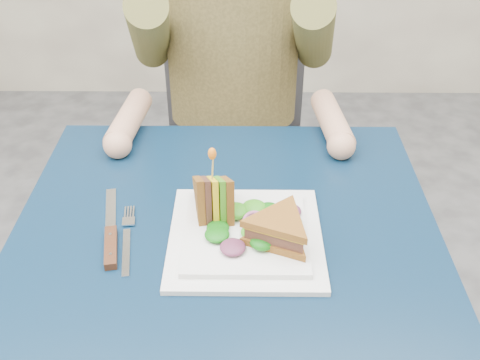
{
  "coord_description": "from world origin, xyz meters",
  "views": [
    {
      "loc": [
        0.03,
        -0.73,
        1.37
      ],
      "look_at": [
        0.02,
        0.04,
        0.82
      ],
      "focal_mm": 42.0,
      "sensor_mm": 36.0,
      "label": 1
    }
  ],
  "objects_px": {
    "chair": "(234,120)",
    "fork": "(127,241)",
    "sandwich_flat": "(279,229)",
    "knife": "(111,240)",
    "table": "(226,268)",
    "sandwich_upright": "(214,198)",
    "diner": "(232,9)",
    "plate": "(246,236)"
  },
  "relations": [
    {
      "from": "chair",
      "to": "fork",
      "type": "distance_m",
      "value": 0.8
    },
    {
      "from": "sandwich_flat",
      "to": "knife",
      "type": "xyz_separation_m",
      "value": [
        -0.28,
        0.02,
        -0.04
      ]
    },
    {
      "from": "chair",
      "to": "table",
      "type": "bearing_deg",
      "value": -90.0
    },
    {
      "from": "sandwich_flat",
      "to": "sandwich_upright",
      "type": "relative_size",
      "value": 1.24
    },
    {
      "from": "table",
      "to": "sandwich_upright",
      "type": "relative_size",
      "value": 5.43
    },
    {
      "from": "diner",
      "to": "sandwich_upright",
      "type": "xyz_separation_m",
      "value": [
        -0.02,
        -0.59,
        -0.13
      ]
    },
    {
      "from": "knife",
      "to": "sandwich_flat",
      "type": "bearing_deg",
      "value": -3.07
    },
    {
      "from": "table",
      "to": "sandwich_upright",
      "type": "distance_m",
      "value": 0.14
    },
    {
      "from": "plate",
      "to": "table",
      "type": "bearing_deg",
      "value": 161.56
    },
    {
      "from": "table",
      "to": "plate",
      "type": "distance_m",
      "value": 0.1
    },
    {
      "from": "table",
      "to": "sandwich_flat",
      "type": "bearing_deg",
      "value": -22.19
    },
    {
      "from": "chair",
      "to": "plate",
      "type": "height_order",
      "value": "chair"
    },
    {
      "from": "fork",
      "to": "diner",
      "type": "bearing_deg",
      "value": 75.47
    },
    {
      "from": "plate",
      "to": "knife",
      "type": "height_order",
      "value": "plate"
    },
    {
      "from": "sandwich_flat",
      "to": "sandwich_upright",
      "type": "bearing_deg",
      "value": 147.63
    },
    {
      "from": "diner",
      "to": "fork",
      "type": "relative_size",
      "value": 4.15
    },
    {
      "from": "sandwich_upright",
      "to": "knife",
      "type": "height_order",
      "value": "sandwich_upright"
    },
    {
      "from": "table",
      "to": "plate",
      "type": "height_order",
      "value": "plate"
    },
    {
      "from": "plate",
      "to": "sandwich_upright",
      "type": "bearing_deg",
      "value": 140.92
    },
    {
      "from": "table",
      "to": "sandwich_upright",
      "type": "height_order",
      "value": "sandwich_upright"
    },
    {
      "from": "diner",
      "to": "fork",
      "type": "bearing_deg",
      "value": -104.53
    },
    {
      "from": "sandwich_flat",
      "to": "knife",
      "type": "height_order",
      "value": "sandwich_flat"
    },
    {
      "from": "chair",
      "to": "fork",
      "type": "relative_size",
      "value": 5.18
    },
    {
      "from": "diner",
      "to": "knife",
      "type": "xyz_separation_m",
      "value": [
        -0.19,
        -0.65,
        -0.18
      ]
    },
    {
      "from": "diner",
      "to": "sandwich_upright",
      "type": "height_order",
      "value": "diner"
    },
    {
      "from": "chair",
      "to": "knife",
      "type": "bearing_deg",
      "value": -104.36
    },
    {
      "from": "table",
      "to": "diner",
      "type": "distance_m",
      "value": 0.68
    },
    {
      "from": "plate",
      "to": "fork",
      "type": "distance_m",
      "value": 0.2
    },
    {
      "from": "chair",
      "to": "sandwich_upright",
      "type": "bearing_deg",
      "value": -91.7
    },
    {
      "from": "chair",
      "to": "sandwich_upright",
      "type": "height_order",
      "value": "chair"
    },
    {
      "from": "knife",
      "to": "fork",
      "type": "bearing_deg",
      "value": 3.79
    },
    {
      "from": "sandwich_flat",
      "to": "fork",
      "type": "height_order",
      "value": "sandwich_flat"
    },
    {
      "from": "plate",
      "to": "sandwich_upright",
      "type": "xyz_separation_m",
      "value": [
        -0.06,
        0.04,
        0.05
      ]
    },
    {
      "from": "plate",
      "to": "knife",
      "type": "bearing_deg",
      "value": -177.56
    },
    {
      "from": "sandwich_upright",
      "to": "fork",
      "type": "bearing_deg",
      "value": -160.14
    },
    {
      "from": "plate",
      "to": "sandwich_flat",
      "type": "distance_m",
      "value": 0.07
    },
    {
      "from": "sandwich_upright",
      "to": "fork",
      "type": "relative_size",
      "value": 0.77
    },
    {
      "from": "table",
      "to": "fork",
      "type": "xyz_separation_m",
      "value": [
        -0.17,
        -0.02,
        0.08
      ]
    },
    {
      "from": "diner",
      "to": "sandwich_upright",
      "type": "bearing_deg",
      "value": -92.02
    },
    {
      "from": "chair",
      "to": "fork",
      "type": "height_order",
      "value": "chair"
    },
    {
      "from": "table",
      "to": "chair",
      "type": "xyz_separation_m",
      "value": [
        0.0,
        0.74,
        -0.11
      ]
    },
    {
      "from": "table",
      "to": "fork",
      "type": "height_order",
      "value": "fork"
    }
  ]
}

